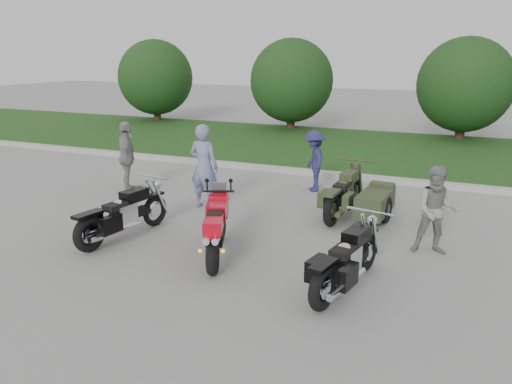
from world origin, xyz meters
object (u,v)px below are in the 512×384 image
at_px(person_stripe, 204,167).
at_px(cruiser_left, 120,217).
at_px(person_grey, 437,210).
at_px(person_denim, 314,161).
at_px(sportbike_red, 216,227).
at_px(cruiser_sidecar, 361,200).
at_px(person_back, 127,157).
at_px(cruiser_right, 345,263).

bearing_deg(person_stripe, cruiser_left, 81.20).
distance_m(person_grey, person_denim, 4.42).
xyz_separation_m(sportbike_red, cruiser_sidecar, (1.86, 3.07, -0.14)).
xyz_separation_m(cruiser_sidecar, person_back, (-5.85, -0.19, 0.48)).
bearing_deg(person_grey, cruiser_left, -175.08).
xyz_separation_m(cruiser_left, person_stripe, (0.49, 2.39, 0.51)).
bearing_deg(cruiser_sidecar, cruiser_right, -78.28).
height_order(cruiser_left, person_denim, person_denim).
height_order(cruiser_sidecar, person_grey, person_grey).
bearing_deg(cruiser_left, person_grey, 26.13).
xyz_separation_m(cruiser_left, person_grey, (5.51, 1.61, 0.34)).
height_order(cruiser_right, person_stripe, person_stripe).
bearing_deg(person_denim, cruiser_left, -55.44).
relative_size(person_denim, person_back, 0.87).
bearing_deg(person_back, cruiser_right, -151.00).
bearing_deg(person_denim, person_grey, 16.49).
relative_size(person_grey, person_back, 0.88).
height_order(sportbike_red, person_stripe, person_stripe).
distance_m(cruiser_left, person_back, 3.41).
relative_size(sportbike_red, person_grey, 1.22).
height_order(sportbike_red, cruiser_sidecar, sportbike_red).
bearing_deg(cruiser_right, cruiser_left, -174.08).
distance_m(cruiser_left, person_stripe, 2.49).
relative_size(cruiser_right, person_back, 1.23).
xyz_separation_m(sportbike_red, person_stripe, (-1.58, 2.48, 0.39)).
bearing_deg(sportbike_red, person_denim, 64.24).
distance_m(sportbike_red, cruiser_right, 2.34).
relative_size(person_stripe, person_denim, 1.24).
xyz_separation_m(person_grey, person_back, (-7.42, 1.18, 0.10)).
bearing_deg(cruiser_right, person_denim, 122.99).
height_order(cruiser_left, cruiser_sidecar, cruiser_sidecar).
bearing_deg(cruiser_sidecar, person_stripe, -165.99).
bearing_deg(cruiser_left, person_back, 134.24).
bearing_deg(sportbike_red, cruiser_right, -30.66).
distance_m(person_denim, person_back, 4.69).
distance_m(person_stripe, person_denim, 2.99).
bearing_deg(person_grey, sportbike_red, -165.02).
relative_size(cruiser_sidecar, person_denim, 1.50).
relative_size(cruiser_left, person_stripe, 1.19).
height_order(cruiser_sidecar, person_stripe, person_stripe).
bearing_deg(person_stripe, cruiser_right, 147.06).
height_order(sportbike_red, person_denim, person_denim).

